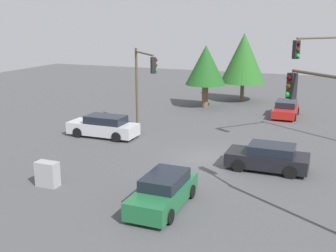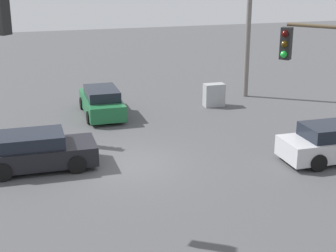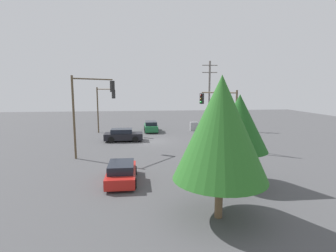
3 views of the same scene
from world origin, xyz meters
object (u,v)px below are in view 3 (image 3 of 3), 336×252
at_px(sedan_dark, 123,135).
at_px(traffic_signal_aux, 221,109).
at_px(sedan_green, 151,127).
at_px(sedan_red, 121,172).
at_px(traffic_signal_cross, 104,102).
at_px(electrical_cabinet, 194,126).
at_px(traffic_signal_main, 90,101).
at_px(sedan_silver, 228,136).

bearing_deg(sedan_dark, traffic_signal_aux, 62.31).
distance_m(sedan_green, traffic_signal_aux, 13.25).
bearing_deg(sedan_green, traffic_signal_aux, -61.32).
height_order(sedan_red, traffic_signal_cross, traffic_signal_cross).
distance_m(traffic_signal_cross, electrical_cabinet, 12.61).
bearing_deg(traffic_signal_main, sedan_green, 16.30).
height_order(sedan_red, traffic_signal_aux, traffic_signal_aux).
xyz_separation_m(sedan_dark, electrical_cabinet, (9.43, 6.21, -0.07)).
relative_size(traffic_signal_aux, electrical_cabinet, 4.73).
bearing_deg(traffic_signal_cross, electrical_cabinet, 46.94).
xyz_separation_m(sedan_red, traffic_signal_aux, (8.96, 8.14, 3.33)).
bearing_deg(sedan_dark, sedan_red, 2.70).
bearing_deg(traffic_signal_aux, traffic_signal_cross, 6.97).
bearing_deg(sedan_red, sedan_green, 81.78).
height_order(sedan_green, electrical_cabinet, sedan_green).
bearing_deg(traffic_signal_aux, sedan_dark, 19.21).
height_order(sedan_dark, traffic_signal_main, traffic_signal_main).
bearing_deg(sedan_red, traffic_signal_main, 112.79).
relative_size(sedan_red, traffic_signal_cross, 0.66).
xyz_separation_m(sedan_silver, sedan_red, (-10.74, -10.80, -0.09)).
relative_size(sedan_dark, traffic_signal_aux, 0.74).
xyz_separation_m(sedan_red, traffic_signal_main, (-3.07, 7.32, 4.15)).
xyz_separation_m(sedan_red, sedan_green, (2.80, 19.40, 0.06)).
height_order(sedan_red, traffic_signal_main, traffic_signal_main).
xyz_separation_m(sedan_green, electrical_cabinet, (6.01, -0.03, -0.07)).
bearing_deg(electrical_cabinet, traffic_signal_aux, -89.23).
bearing_deg(electrical_cabinet, sedan_green, 179.75).
height_order(sedan_silver, traffic_signal_main, traffic_signal_main).
distance_m(sedan_red, sedan_green, 19.60).
height_order(sedan_red, sedan_green, sedan_green).
distance_m(sedan_silver, sedan_red, 15.23).
bearing_deg(sedan_silver, sedan_green, -137.30).
distance_m(traffic_signal_cross, traffic_signal_aux, 15.95).
xyz_separation_m(sedan_silver, sedan_dark, (-11.36, 2.36, -0.03)).
relative_size(sedan_green, traffic_signal_cross, 0.71).
height_order(sedan_dark, sedan_green, sedan_green).
xyz_separation_m(sedan_dark, traffic_signal_aux, (9.58, -5.03, 3.27)).
relative_size(sedan_silver, sedan_red, 1.19).
bearing_deg(sedan_red, traffic_signal_aux, 42.23).
bearing_deg(sedan_silver, traffic_signal_main, -75.84).
height_order(traffic_signal_aux, electrical_cabinet, traffic_signal_aux).
distance_m(sedan_silver, electrical_cabinet, 8.79).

